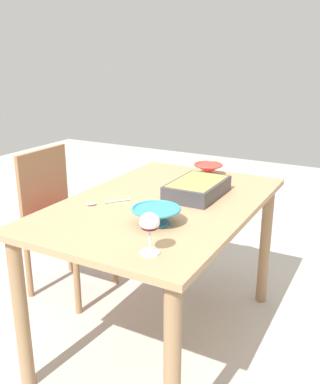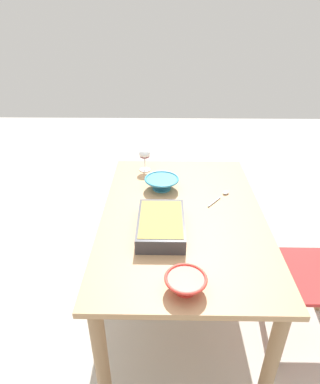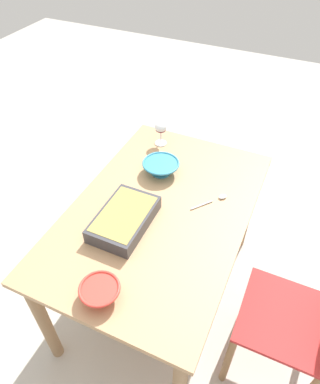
% 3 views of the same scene
% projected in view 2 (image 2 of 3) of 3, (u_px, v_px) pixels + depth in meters
% --- Properties ---
extents(ground_plane, '(8.00, 8.00, 0.00)m').
position_uv_depth(ground_plane, '(179.00, 311.00, 2.08)').
color(ground_plane, '#B2ADA3').
extents(dining_table, '(1.29, 0.83, 0.74)m').
position_uv_depth(dining_table, '(182.00, 231.00, 1.77)').
color(dining_table, tan).
rests_on(dining_table, ground_plane).
extents(wine_glass, '(0.07, 0.07, 0.15)m').
position_uv_depth(wine_glass, '(145.00, 155.00, 2.10)').
color(wine_glass, white).
rests_on(wine_glass, dining_table).
extents(casserole_dish, '(0.35, 0.22, 0.07)m').
position_uv_depth(casserole_dish, '(161.00, 224.00, 1.56)').
color(casserole_dish, '#38383D').
rests_on(casserole_dish, dining_table).
extents(mixing_bowl, '(0.20, 0.20, 0.07)m').
position_uv_depth(mixing_bowl, '(162.00, 183.00, 1.91)').
color(mixing_bowl, teal).
rests_on(mixing_bowl, dining_table).
extents(small_bowl, '(0.16, 0.16, 0.07)m').
position_uv_depth(small_bowl, '(186.00, 283.00, 1.23)').
color(small_bowl, red).
rests_on(small_bowl, dining_table).
extents(serving_spoon, '(0.18, 0.14, 0.01)m').
position_uv_depth(serving_spoon, '(222.00, 195.00, 1.86)').
color(serving_spoon, silver).
rests_on(serving_spoon, dining_table).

